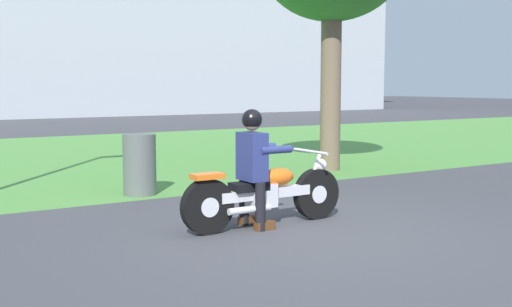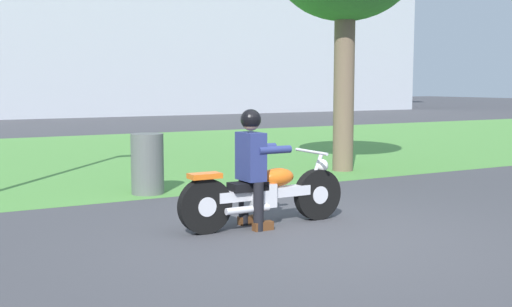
% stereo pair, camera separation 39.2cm
% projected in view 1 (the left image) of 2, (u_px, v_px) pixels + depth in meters
% --- Properties ---
extents(ground, '(120.00, 120.00, 0.00)m').
position_uv_depth(ground, '(320.00, 237.00, 6.91)').
color(ground, '#424247').
extents(grass_verge, '(60.00, 12.00, 0.01)m').
position_uv_depth(grass_verge, '(80.00, 156.00, 14.63)').
color(grass_verge, '#549342').
rests_on(grass_verge, ground).
extents(motorcycle_lead, '(2.17, 0.66, 0.87)m').
position_uv_depth(motorcycle_lead, '(265.00, 194.00, 7.43)').
color(motorcycle_lead, black).
rests_on(motorcycle_lead, ground).
extents(rider_lead, '(0.55, 0.48, 1.40)m').
position_uv_depth(rider_lead, '(253.00, 159.00, 7.29)').
color(rider_lead, black).
rests_on(rider_lead, ground).
extents(trash_can, '(0.50, 0.50, 0.93)m').
position_uv_depth(trash_can, '(140.00, 165.00, 9.51)').
color(trash_can, '#595E5B').
rests_on(trash_can, ground).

